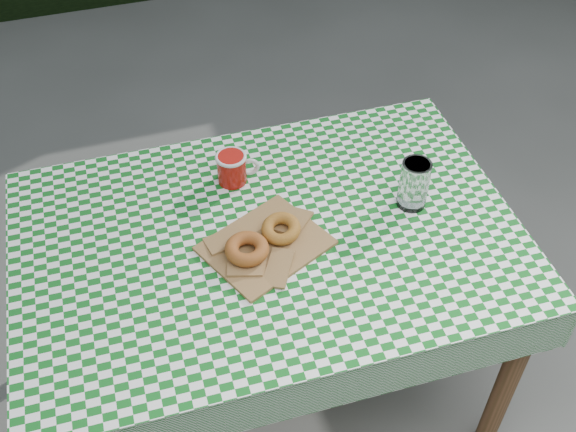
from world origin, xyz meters
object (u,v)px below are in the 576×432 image
at_px(coffee_mug, 232,168).
at_px(drinking_glass, 414,184).
at_px(table, 271,322).
at_px(paper_bag, 266,245).

relative_size(coffee_mug, drinking_glass, 1.13).
distance_m(coffee_mug, drinking_glass, 0.51).
xyz_separation_m(table, coffee_mug, (-0.04, 0.24, 0.43)).
relative_size(paper_bag, coffee_mug, 1.81).
bearing_deg(coffee_mug, drinking_glass, -18.44).
relative_size(table, drinking_glass, 9.08).
relative_size(table, paper_bag, 4.42).
height_order(paper_bag, drinking_glass, drinking_glass).
height_order(coffee_mug, drinking_glass, drinking_glass).
bearing_deg(paper_bag, table, 64.20).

